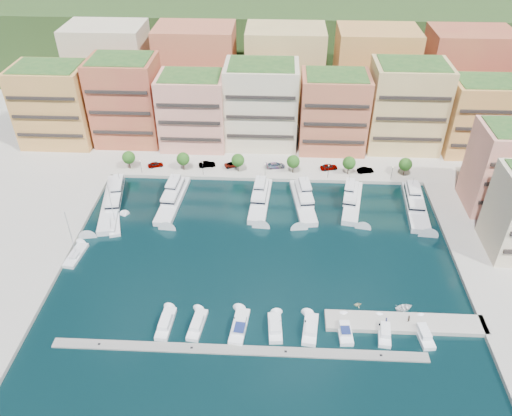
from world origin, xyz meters
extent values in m
plane|color=black|center=(0.00, 0.00, 0.00)|extent=(400.00, 400.00, 0.00)
cube|color=#9E998E|center=(0.00, 62.00, 0.00)|extent=(220.00, 64.00, 2.00)
cube|color=#213515|center=(0.00, 110.00, 0.00)|extent=(240.00, 40.00, 58.00)
cube|color=gray|center=(-3.00, -30.00, 0.00)|extent=(72.00, 2.20, 0.35)
cube|color=#9E998E|center=(30.00, -22.00, 0.00)|extent=(32.00, 5.00, 2.00)
cube|color=#D18E4C|center=(-66.00, 50.00, 13.00)|extent=(22.00, 16.00, 24.00)
cube|color=black|center=(-66.00, 41.75, 13.00)|extent=(20.24, 0.50, 0.90)
cube|color=#245120|center=(-66.00, 50.00, 25.40)|extent=(19.36, 14.08, 0.80)
cube|color=#B0653A|center=(-44.00, 52.00, 14.00)|extent=(20.00, 16.00, 26.00)
cube|color=black|center=(-44.00, 43.75, 14.00)|extent=(18.40, 0.50, 0.90)
cube|color=#245120|center=(-44.00, 52.00, 27.40)|extent=(17.60, 14.08, 0.80)
cube|color=#EB9583|center=(-23.00, 50.00, 12.00)|extent=(20.00, 15.00, 22.00)
cube|color=black|center=(-23.00, 42.25, 12.00)|extent=(18.40, 0.50, 0.90)
cube|color=#245120|center=(-23.00, 50.00, 23.40)|extent=(17.60, 13.20, 0.80)
cube|color=beige|center=(-2.00, 52.00, 13.50)|extent=(22.00, 16.00, 25.00)
cube|color=black|center=(-2.00, 43.75, 13.50)|extent=(20.24, 0.50, 0.90)
cube|color=#245120|center=(-2.00, 52.00, 26.40)|extent=(19.36, 14.08, 0.80)
cube|color=#B56344|center=(20.00, 50.00, 12.50)|extent=(20.00, 15.00, 23.00)
cube|color=black|center=(20.00, 42.25, 12.50)|extent=(18.40, 0.50, 0.90)
cube|color=#245120|center=(20.00, 50.00, 24.40)|extent=(17.60, 13.20, 0.80)
cube|color=#E0C077|center=(42.00, 52.00, 14.00)|extent=(22.00, 16.00, 26.00)
cube|color=black|center=(42.00, 43.75, 14.00)|extent=(20.24, 0.50, 0.90)
cube|color=#245120|center=(42.00, 52.00, 27.40)|extent=(19.36, 14.08, 0.80)
cube|color=#D18E4C|center=(64.00, 50.00, 12.00)|extent=(20.00, 15.00, 22.00)
cube|color=black|center=(64.00, 42.25, 12.00)|extent=(18.40, 0.50, 0.90)
cube|color=#245120|center=(64.00, 50.00, 23.40)|extent=(17.60, 13.20, 0.80)
cube|color=#EB9583|center=(62.00, 20.00, 12.00)|extent=(18.00, 14.00, 22.00)
cube|color=beige|center=(-55.00, 74.00, 16.00)|extent=(26.00, 18.00, 30.00)
cube|color=#B56344|center=(-25.00, 74.00, 16.00)|extent=(26.00, 18.00, 30.00)
cube|color=#E0C077|center=(5.00, 74.00, 16.00)|extent=(26.00, 18.00, 30.00)
cube|color=#D18E4C|center=(35.00, 74.00, 16.00)|extent=(26.00, 18.00, 30.00)
cube|color=#B0653A|center=(65.00, 74.00, 16.00)|extent=(26.00, 18.00, 30.00)
cylinder|color=#473323|center=(-40.00, 33.50, 2.50)|extent=(0.24, 0.24, 3.00)
sphere|color=#1E4714|center=(-40.00, 33.50, 4.75)|extent=(3.80, 3.80, 3.80)
cylinder|color=#473323|center=(-24.00, 33.50, 2.50)|extent=(0.24, 0.24, 3.00)
sphere|color=#1E4714|center=(-24.00, 33.50, 4.75)|extent=(3.80, 3.80, 3.80)
cylinder|color=#473323|center=(-8.00, 33.50, 2.50)|extent=(0.24, 0.24, 3.00)
sphere|color=#1E4714|center=(-8.00, 33.50, 4.75)|extent=(3.80, 3.80, 3.80)
cylinder|color=#473323|center=(8.00, 33.50, 2.50)|extent=(0.24, 0.24, 3.00)
sphere|color=#1E4714|center=(8.00, 33.50, 4.75)|extent=(3.80, 3.80, 3.80)
cylinder|color=#473323|center=(24.00, 33.50, 2.50)|extent=(0.24, 0.24, 3.00)
sphere|color=#1E4714|center=(24.00, 33.50, 4.75)|extent=(3.80, 3.80, 3.80)
cylinder|color=#473323|center=(40.00, 33.50, 2.50)|extent=(0.24, 0.24, 3.00)
sphere|color=#1E4714|center=(40.00, 33.50, 4.75)|extent=(3.80, 3.80, 3.80)
cylinder|color=black|center=(-36.00, 31.20, 3.00)|extent=(0.10, 0.10, 4.00)
sphere|color=#FFF2CC|center=(-36.00, 31.20, 5.05)|extent=(0.30, 0.30, 0.30)
cylinder|color=black|center=(-18.00, 31.20, 3.00)|extent=(0.10, 0.10, 4.00)
sphere|color=#FFF2CC|center=(-18.00, 31.20, 5.05)|extent=(0.30, 0.30, 0.30)
cylinder|color=black|center=(0.00, 31.20, 3.00)|extent=(0.10, 0.10, 4.00)
sphere|color=#FFF2CC|center=(0.00, 31.20, 5.05)|extent=(0.30, 0.30, 0.30)
cylinder|color=black|center=(18.00, 31.20, 3.00)|extent=(0.10, 0.10, 4.00)
sphere|color=#FFF2CC|center=(18.00, 31.20, 5.05)|extent=(0.30, 0.30, 0.30)
cylinder|color=black|center=(36.00, 31.20, 3.00)|extent=(0.10, 0.10, 4.00)
sphere|color=#FFF2CC|center=(36.00, 31.20, 5.05)|extent=(0.30, 0.30, 0.30)
cube|color=silver|center=(-40.67, 15.91, 0.35)|extent=(8.71, 26.55, 2.30)
cube|color=silver|center=(-40.67, 18.53, 2.40)|extent=(5.97, 14.80, 1.80)
cube|color=black|center=(-40.67, 18.53, 2.40)|extent=(6.04, 14.87, 0.55)
cube|color=silver|center=(-40.67, 20.62, 4.00)|extent=(3.92, 8.19, 1.40)
cylinder|color=#B2B2B7|center=(-40.67, 22.19, 5.60)|extent=(0.14, 0.14, 1.80)
cube|color=silver|center=(-24.55, 18.08, 0.35)|extent=(6.24, 22.12, 2.30)
cube|color=silver|center=(-24.55, 20.27, 2.40)|extent=(4.67, 12.26, 1.80)
cube|color=black|center=(-24.55, 20.27, 2.40)|extent=(4.73, 12.32, 0.55)
cube|color=silver|center=(-24.55, 22.01, 4.00)|extent=(3.25, 6.74, 1.40)
cylinder|color=#B2B2B7|center=(-24.55, 23.32, 5.60)|extent=(0.14, 0.14, 1.80)
cube|color=black|center=(-24.55, 18.08, -0.10)|extent=(6.29, 22.17, 0.35)
cube|color=silver|center=(-0.88, 19.01, 0.35)|extent=(5.94, 20.25, 2.30)
cube|color=silver|center=(-0.88, 21.01, 2.40)|extent=(4.49, 11.22, 1.80)
cube|color=black|center=(-0.88, 21.01, 2.40)|extent=(4.55, 11.29, 0.55)
cube|color=silver|center=(-0.88, 22.61, 4.00)|extent=(3.14, 6.17, 1.40)
cylinder|color=#B2B2B7|center=(-0.88, 23.81, 5.60)|extent=(0.14, 0.14, 1.80)
cube|color=silver|center=(10.61, 18.85, 0.35)|extent=(7.15, 20.71, 2.30)
cube|color=silver|center=(10.61, 20.88, 2.40)|extent=(5.12, 11.55, 1.80)
cube|color=black|center=(10.61, 20.88, 2.40)|extent=(5.19, 11.62, 0.55)
cube|color=silver|center=(10.61, 22.51, 4.00)|extent=(3.47, 6.39, 1.40)
cylinder|color=#B2B2B7|center=(10.61, 23.72, 5.60)|extent=(0.14, 0.14, 1.80)
cube|color=black|center=(10.61, 18.85, -0.10)|extent=(7.21, 20.77, 0.35)
cube|color=silver|center=(23.86, 19.39, 0.35)|extent=(7.55, 19.64, 2.30)
cube|color=silver|center=(23.86, 21.31, 2.40)|extent=(5.23, 11.01, 1.80)
cube|color=black|center=(23.86, 21.31, 2.40)|extent=(5.30, 11.08, 0.55)
cube|color=silver|center=(23.86, 22.85, 4.00)|extent=(3.46, 6.12, 1.40)
cylinder|color=#B2B2B7|center=(23.86, 24.00, 5.60)|extent=(0.14, 0.14, 1.80)
cube|color=silver|center=(40.40, 18.26, 0.35)|extent=(6.48, 21.78, 2.30)
cube|color=silver|center=(40.40, 20.41, 2.40)|extent=(4.89, 12.08, 1.80)
cube|color=black|center=(40.40, 20.41, 2.40)|extent=(4.95, 12.14, 0.55)
cube|color=silver|center=(40.40, 22.13, 4.00)|extent=(3.41, 6.64, 1.40)
cylinder|color=#B2B2B7|center=(40.40, 23.42, 5.60)|extent=(0.14, 0.14, 1.80)
cube|color=white|center=(-18.07, -24.50, 0.25)|extent=(3.05, 8.34, 1.40)
cube|color=white|center=(-18.07, -24.91, 1.55)|extent=(2.23, 4.05, 1.10)
cube|color=black|center=(-18.07, -23.27, 1.30)|extent=(1.85, 0.21, 0.55)
cube|color=white|center=(-11.70, -24.50, 0.25)|extent=(3.48, 8.16, 1.40)
cube|color=white|center=(-11.70, -24.90, 1.55)|extent=(2.40, 4.01, 1.10)
cube|color=black|center=(-11.70, -23.31, 1.30)|extent=(1.78, 0.33, 0.55)
cube|color=white|center=(-3.23, -24.50, 0.25)|extent=(3.83, 9.27, 1.40)
cube|color=white|center=(-3.23, -24.95, 1.55)|extent=(2.69, 4.54, 1.10)
cube|color=black|center=(-3.23, -23.15, 1.30)|extent=(2.06, 0.33, 0.55)
cube|color=navy|center=(-3.23, -26.12, 2.15)|extent=(2.29, 2.91, 0.12)
cube|color=white|center=(3.88, -24.50, 0.25)|extent=(3.12, 7.57, 1.40)
cube|color=white|center=(3.88, -24.87, 1.55)|extent=(2.28, 3.69, 1.10)
cube|color=black|center=(3.88, -23.39, 1.30)|extent=(1.89, 0.23, 0.55)
cube|color=white|center=(10.88, -24.50, 0.25)|extent=(3.70, 8.18, 1.40)
cube|color=white|center=(10.88, -24.90, 1.55)|extent=(2.59, 4.03, 1.10)
cube|color=black|center=(10.88, -23.31, 1.30)|extent=(1.97, 0.34, 0.55)
cube|color=white|center=(17.65, -24.50, 0.25)|extent=(2.97, 7.23, 1.40)
cube|color=white|center=(17.65, -24.86, 1.55)|extent=(2.21, 3.51, 1.10)
cube|color=black|center=(17.65, -23.43, 1.30)|extent=(1.88, 0.20, 0.55)
cube|color=navy|center=(17.65, -25.78, 2.15)|extent=(1.93, 2.22, 0.12)
cube|color=white|center=(25.42, -24.50, 0.25)|extent=(3.21, 7.55, 1.40)
cube|color=white|center=(25.42, -24.87, 1.55)|extent=(2.24, 3.71, 1.10)
cube|color=black|center=(25.42, -23.40, 1.30)|extent=(1.69, 0.30, 0.55)
cube|color=white|center=(33.01, -24.50, 0.25)|extent=(3.35, 7.96, 1.40)
cube|color=white|center=(33.01, -24.89, 1.55)|extent=(2.32, 3.91, 1.10)
cube|color=black|center=(33.01, -23.34, 1.30)|extent=(1.71, 0.32, 0.55)
cube|color=silver|center=(-37.48, 7.12, 0.20)|extent=(5.38, 9.69, 1.20)
cube|color=silver|center=(-37.48, 6.19, 1.10)|extent=(2.25, 2.71, 0.60)
cylinder|color=#B2B2B7|center=(-37.48, 7.58, 6.80)|extent=(0.14, 0.14, 12.00)
cylinder|color=#B2B2B7|center=(-37.48, 5.72, 1.80)|extent=(1.36, 4.03, 0.10)
cube|color=silver|center=(-43.30, -4.89, 0.20)|extent=(3.71, 8.75, 1.20)
cube|color=silver|center=(-43.30, -5.73, 1.10)|extent=(1.90, 2.29, 0.60)
cylinder|color=#B2B2B7|center=(-43.30, -4.46, 6.80)|extent=(0.14, 0.14, 12.00)
cylinder|color=#B2B2B7|center=(-43.30, -6.16, 1.80)|extent=(0.52, 3.81, 0.10)
imported|color=beige|center=(21.07, -17.28, 0.45)|extent=(1.98, 1.80, 0.90)
imported|color=white|center=(30.68, -17.72, 0.39)|extent=(4.46, 3.84, 0.78)
imported|color=gray|center=(-32.73, 34.86, 1.77)|extent=(4.84, 3.21, 1.53)
imported|color=gray|center=(-17.42, 35.64, 1.81)|extent=(5.15, 2.83, 1.61)
imported|color=gray|center=(-9.89, 36.21, 1.67)|extent=(5.32, 4.05, 1.34)
imported|color=gray|center=(2.87, 36.10, 1.81)|extent=(5.94, 3.43, 1.62)
imported|color=gray|center=(18.62, 35.90, 1.86)|extent=(5.41, 3.24, 1.72)
imported|color=gray|center=(29.15, 34.63, 1.78)|extent=(4.99, 2.59, 1.57)
imported|color=#25284B|center=(25.82, -23.01, 1.98)|extent=(0.66, 0.83, 1.97)
imported|color=brown|center=(30.47, -21.91, 1.79)|extent=(0.97, 0.94, 1.58)
camera|label=1|loc=(3.33, -91.00, 77.99)|focal=35.00mm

